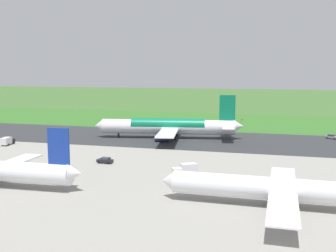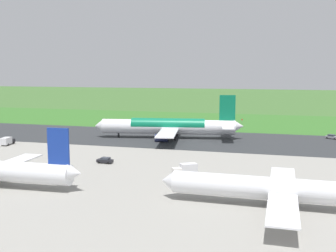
# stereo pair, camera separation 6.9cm
# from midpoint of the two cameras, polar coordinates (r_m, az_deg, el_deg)

# --- Properties ---
(ground_plane) EXTENTS (800.00, 800.00, 0.00)m
(ground_plane) POSITION_cam_midpoint_polar(r_m,az_deg,el_deg) (143.85, 4.19, -1.93)
(ground_plane) COLOR #3D662D
(runway_asphalt) EXTENTS (600.00, 40.83, 0.06)m
(runway_asphalt) POSITION_cam_midpoint_polar(r_m,az_deg,el_deg) (143.84, 4.19, -1.92)
(runway_asphalt) COLOR #2D3033
(runway_asphalt) RESTS_ON ground
(apron_concrete) EXTENTS (440.00, 110.00, 0.05)m
(apron_concrete) POSITION_cam_midpoint_polar(r_m,az_deg,el_deg) (74.13, -7.04, -11.41)
(apron_concrete) COLOR gray
(apron_concrete) RESTS_ON ground
(grass_verge_foreground) EXTENTS (600.00, 80.00, 0.04)m
(grass_verge_foreground) POSITION_cam_midpoint_polar(r_m,az_deg,el_deg) (192.32, 7.00, 0.52)
(grass_verge_foreground) COLOR #346B27
(grass_verge_foreground) RESTS_ON ground
(airliner_main) EXTENTS (53.99, 44.39, 15.88)m
(airliner_main) POSITION_cam_midpoint_polar(r_m,az_deg,el_deg) (145.54, 0.16, -0.06)
(airliner_main) COLOR white
(airliner_main) RESTS_ON ground
(airliner_parked_mid) EXTENTS (43.41, 35.43, 12.70)m
(airliner_parked_mid) POSITION_cam_midpoint_polar(r_m,az_deg,el_deg) (75.52, 15.52, -8.54)
(airliner_parked_mid) COLOR white
(airliner_parked_mid) RESTS_ON ground
(service_truck_baggage) EXTENTS (6.13, 4.92, 2.65)m
(service_truck_baggage) POSITION_cam_midpoint_polar(r_m,az_deg,el_deg) (95.59, 2.54, -6.08)
(service_truck_baggage) COLOR silver
(service_truck_baggage) RESTS_ON ground
(service_car_followme) EXTENTS (4.33, 2.19, 1.62)m
(service_car_followme) POSITION_cam_midpoint_polar(r_m,az_deg,el_deg) (108.36, -8.86, -4.80)
(service_car_followme) COLOR black
(service_car_followme) RESTS_ON ground
(service_truck_fuel) EXTENTS (2.93, 6.03, 2.65)m
(service_truck_fuel) POSITION_cam_midpoint_polar(r_m,az_deg,el_deg) (142.79, -21.75, -1.98)
(service_truck_fuel) COLOR black
(service_truck_fuel) RESTS_ON ground
(service_car_ops) EXTENTS (4.51, 3.79, 1.62)m
(service_car_ops) POSITION_cam_midpoint_polar(r_m,az_deg,el_deg) (156.17, 22.14, -1.40)
(service_car_ops) COLOR gray
(service_car_ops) RESTS_ON ground
(no_stopping_sign) EXTENTS (0.60, 0.10, 2.28)m
(no_stopping_sign) POSITION_cam_midpoint_polar(r_m,az_deg,el_deg) (188.23, 10.42, 0.70)
(no_stopping_sign) COLOR slate
(no_stopping_sign) RESTS_ON ground
(traffic_cone_orange) EXTENTS (0.40, 0.40, 0.55)m
(traffic_cone_orange) POSITION_cam_midpoint_polar(r_m,az_deg,el_deg) (192.55, 9.37, 0.56)
(traffic_cone_orange) COLOR orange
(traffic_cone_orange) RESTS_ON ground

